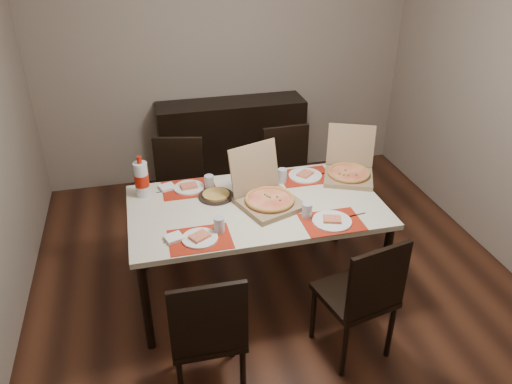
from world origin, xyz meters
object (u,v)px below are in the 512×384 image
sideboard (232,143)px  chair_far_right (289,175)px  chair_near_right (362,294)px  chair_near_left (207,331)px  pizza_box_center (267,197)px  chair_far_left (179,188)px  soda_bottle (142,179)px  dip_bowl (256,190)px  dining_table (256,212)px

sideboard → chair_far_right: bearing=-70.3°
chair_near_right → chair_near_left: bearing=-175.6°
sideboard → pizza_box_center: (-0.09, -1.78, 0.36)m
sideboard → pizza_box_center: size_ratio=2.76×
sideboard → chair_near_right: 2.61m
chair_near_right → chair_far_left: same height
chair_far_left → chair_far_right: size_ratio=1.00×
chair_near_right → chair_far_right: size_ratio=1.00×
chair_far_right → soda_bottle: soda_bottle is taller
chair_far_right → pizza_box_center: 0.98m
chair_near_left → soda_bottle: soda_bottle is taller
soda_bottle → chair_far_right: bearing=21.0°
chair_near_right → pizza_box_center: (-0.40, 0.81, 0.30)m
chair_near_left → soda_bottle: size_ratio=2.96×
pizza_box_center → chair_far_left: bearing=124.3°
chair_near_right → pizza_box_center: bearing=116.2°
dip_bowl → dining_table: bearing=-103.7°
sideboard → dining_table: size_ratio=0.83×
chair_near_right → pizza_box_center: 0.95m
dining_table → pizza_box_center: pizza_box_center is taller
pizza_box_center → dining_table: bearing=168.2°
chair_far_left → dining_table: bearing=-59.0°
sideboard → chair_far_right: 1.00m
dip_bowl → chair_near_left: bearing=-117.1°
chair_near_left → pizza_box_center: bearing=56.7°
dining_table → chair_far_right: size_ratio=1.94×
chair_near_left → chair_near_right: (0.98, 0.08, 0.00)m
chair_far_right → pizza_box_center: pizza_box_center is taller
pizza_box_center → chair_near_right: bearing=-63.8°
chair_near_right → chair_far_right: same height
dining_table → chair_far_right: 0.98m
soda_bottle → pizza_box_center: bearing=-21.8°
dining_table → sideboard: bearing=84.4°
dining_table → pizza_box_center: (0.08, -0.02, 0.13)m
dip_bowl → soda_bottle: 0.84m
chair_near_left → chair_near_right: size_ratio=1.00×
chair_far_right → dip_bowl: bearing=-125.7°
sideboard → dining_table: 1.78m
chair_far_left → pizza_box_center: (0.56, -0.82, 0.30)m
sideboard → chair_near_left: size_ratio=1.61×
dining_table → chair_far_left: (-0.48, 0.80, -0.17)m
sideboard → dining_table: (-0.17, -1.76, 0.23)m
chair_near_right → pizza_box_center: pizza_box_center is taller
dining_table → soda_bottle: size_ratio=5.72×
dining_table → dip_bowl: dip_bowl is taller
chair_near_left → chair_far_left: (0.02, 1.71, 0.00)m
chair_near_right → chair_far_left: 1.89m
chair_near_left → chair_far_right: same height
chair_far_left → chair_near_left: bearing=-90.7°
dining_table → chair_near_right: chair_near_right is taller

